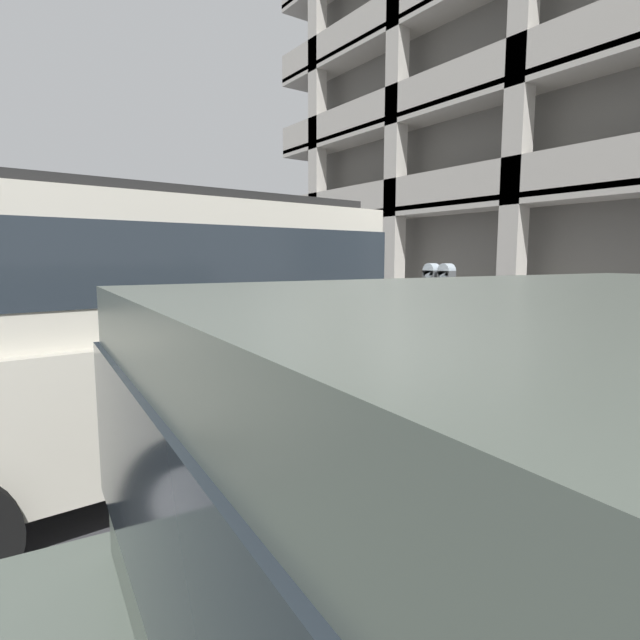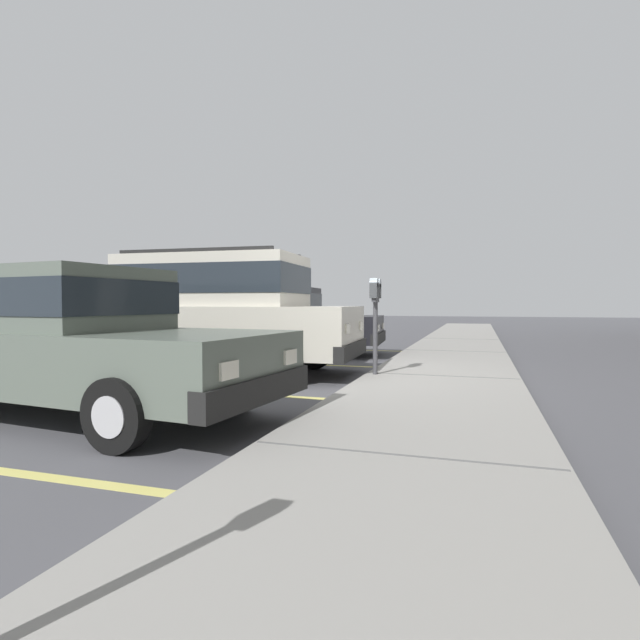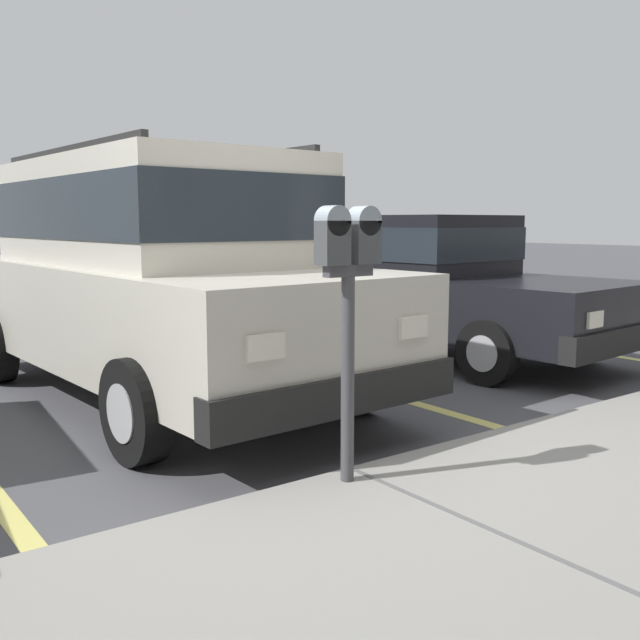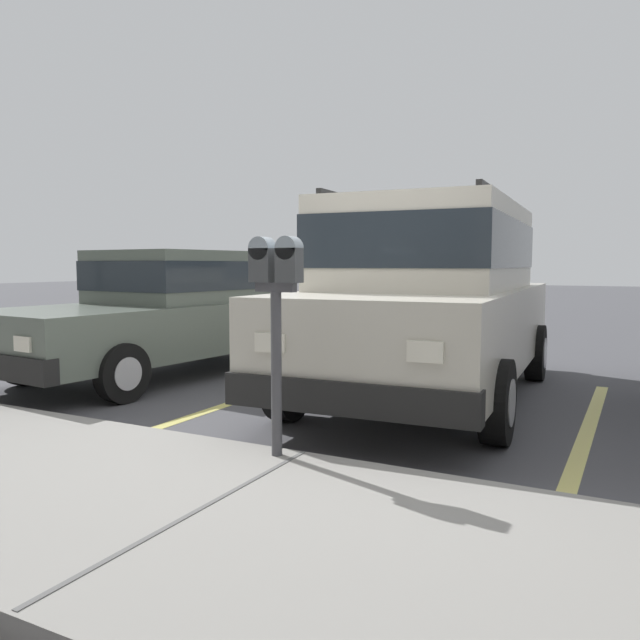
# 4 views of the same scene
# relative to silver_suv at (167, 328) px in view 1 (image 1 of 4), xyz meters

# --- Properties ---
(ground_plane) EXTENTS (80.00, 80.00, 0.10)m
(ground_plane) POSITION_rel_silver_suv_xyz_m (0.05, 2.42, -1.14)
(ground_plane) COLOR #4C4C51
(sidewalk) EXTENTS (40.00, 2.20, 0.12)m
(sidewalk) POSITION_rel_silver_suv_xyz_m (0.05, 3.72, -1.03)
(sidewalk) COLOR gray
(sidewalk) RESTS_ON ground_plane
(parking_stall_lines) EXTENTS (13.00, 4.80, 0.01)m
(parking_stall_lines) POSITION_rel_silver_suv_xyz_m (1.65, 1.02, -1.08)
(parking_stall_lines) COLOR #DBD16B
(parking_stall_lines) RESTS_ON ground_plane
(silver_suv) EXTENTS (2.19, 4.87, 2.03)m
(silver_suv) POSITION_rel_silver_suv_xyz_m (0.00, 0.00, 0.00)
(silver_suv) COLOR beige
(silver_suv) RESTS_ON ground_plane
(red_sedan) EXTENTS (2.12, 4.61, 1.54)m
(red_sedan) POSITION_rel_silver_suv_xyz_m (-3.25, -0.15, -0.27)
(red_sedan) COLOR black
(red_sedan) RESTS_ON ground_plane
(parking_meter_near) EXTENTS (0.35, 0.12, 1.43)m
(parking_meter_near) POSITION_rel_silver_suv_xyz_m (0.17, 2.77, 0.10)
(parking_meter_near) COLOR #47474C
(parking_meter_near) RESTS_ON sidewalk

